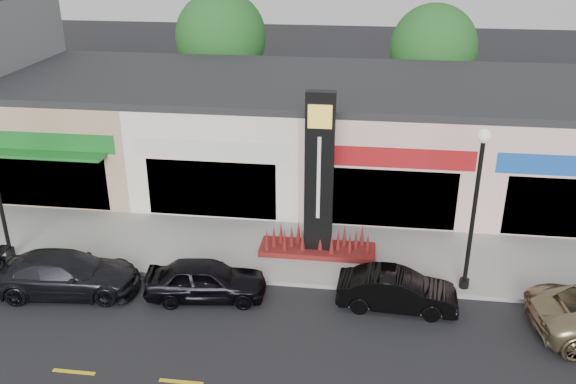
# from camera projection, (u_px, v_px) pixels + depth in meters

# --- Properties ---
(ground) EXTENTS (120.00, 120.00, 0.00)m
(ground) POSITION_uv_depth(u_px,v_px,m) (209.00, 316.00, 18.89)
(ground) COLOR black
(ground) RESTS_ON ground
(sidewalk) EXTENTS (52.00, 4.30, 0.15)m
(sidewalk) POSITION_uv_depth(u_px,v_px,m) (238.00, 247.00, 22.80)
(sidewalk) COLOR gray
(sidewalk) RESTS_ON ground
(curb) EXTENTS (52.00, 0.20, 0.15)m
(curb) POSITION_uv_depth(u_px,v_px,m) (224.00, 278.00, 20.76)
(curb) COLOR gray
(curb) RESTS_ON ground
(shop_beige) EXTENTS (7.00, 10.85, 4.80)m
(shop_beige) POSITION_uv_depth(u_px,v_px,m) (94.00, 122.00, 29.34)
(shop_beige) COLOR tan
(shop_beige) RESTS_ON ground
(shop_cream) EXTENTS (7.00, 10.01, 4.80)m
(shop_cream) POSITION_uv_depth(u_px,v_px,m) (236.00, 128.00, 28.51)
(shop_cream) COLOR white
(shop_cream) RESTS_ON ground
(shop_pink_w) EXTENTS (7.00, 10.01, 4.80)m
(shop_pink_w) POSITION_uv_depth(u_px,v_px,m) (387.00, 134.00, 27.67)
(shop_pink_w) COLOR beige
(shop_pink_w) RESTS_ON ground
(shop_pink_e) EXTENTS (7.00, 10.01, 4.80)m
(shop_pink_e) POSITION_uv_depth(u_px,v_px,m) (548.00, 141.00, 26.83)
(shop_pink_e) COLOR beige
(shop_pink_e) RESTS_ON ground
(tree_rear_west) EXTENTS (5.20, 5.20, 7.83)m
(tree_rear_west) POSITION_uv_depth(u_px,v_px,m) (221.00, 37.00, 34.96)
(tree_rear_west) COLOR #382619
(tree_rear_west) RESTS_ON ground
(tree_rear_mid) EXTENTS (4.80, 4.80, 7.29)m
(tree_rear_mid) POSITION_uv_depth(u_px,v_px,m) (433.00, 48.00, 33.65)
(tree_rear_mid) COLOR #382619
(tree_rear_mid) RESTS_ON ground
(lamp_east_near) EXTENTS (0.44, 0.44, 5.47)m
(lamp_east_near) POSITION_uv_depth(u_px,v_px,m) (476.00, 195.00, 18.79)
(lamp_east_near) COLOR black
(lamp_east_near) RESTS_ON sidewalk
(pylon_sign) EXTENTS (4.20, 1.30, 6.00)m
(pylon_sign) POSITION_uv_depth(u_px,v_px,m) (319.00, 199.00, 21.42)
(pylon_sign) COLOR #520E15
(pylon_sign) RESTS_ON sidewalk
(car_dark_sedan) EXTENTS (2.48, 4.95, 1.38)m
(car_dark_sedan) POSITION_uv_depth(u_px,v_px,m) (66.00, 274.00, 19.86)
(car_dark_sedan) COLOR black
(car_dark_sedan) RESTS_ON ground
(car_black_sedan) EXTENTS (2.02, 4.04, 1.32)m
(car_black_sedan) POSITION_uv_depth(u_px,v_px,m) (206.00, 280.00, 19.59)
(car_black_sedan) COLOR black
(car_black_sedan) RESTS_ON ground
(car_black_conv) EXTENTS (1.49, 3.80, 1.23)m
(car_black_conv) POSITION_uv_depth(u_px,v_px,m) (397.00, 291.00, 19.08)
(car_black_conv) COLOR black
(car_black_conv) RESTS_ON ground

